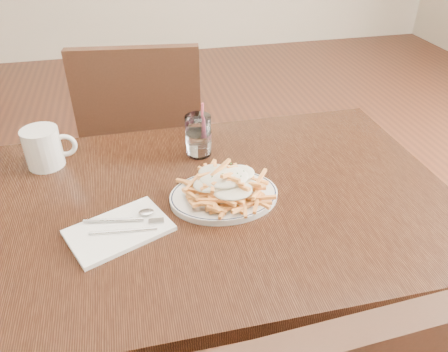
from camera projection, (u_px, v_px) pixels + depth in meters
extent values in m
cube|color=black|center=(219.00, 202.00, 1.13)|extent=(1.20, 0.80, 0.04)
cylinder|color=black|center=(44.00, 250.00, 1.52)|extent=(0.05, 0.05, 0.71)
cylinder|color=black|center=(336.00, 206.00, 1.72)|extent=(0.05, 0.05, 0.71)
cube|color=#321B10|center=(148.00, 149.00, 1.89)|extent=(0.50, 0.50, 0.04)
cube|color=#321B10|center=(139.00, 114.00, 1.58)|extent=(0.45, 0.10, 0.49)
cylinder|color=#321B10|center=(193.00, 169.00, 2.20)|extent=(0.04, 0.04, 0.43)
cylinder|color=#321B10|center=(116.00, 173.00, 2.17)|extent=(0.04, 0.04, 0.43)
cylinder|color=#321B10|center=(197.00, 217.00, 1.89)|extent=(0.04, 0.04, 0.43)
cylinder|color=#321B10|center=(107.00, 223.00, 1.85)|extent=(0.04, 0.04, 0.43)
torus|color=black|center=(224.00, 194.00, 1.10)|extent=(0.26, 0.26, 0.01)
ellipsoid|color=white|center=(224.00, 176.00, 1.07)|extent=(0.19, 0.16, 0.03)
cube|color=white|center=(119.00, 230.00, 1.00)|extent=(0.26, 0.22, 0.01)
cylinder|color=white|center=(198.00, 135.00, 1.26)|extent=(0.07, 0.07, 0.12)
cylinder|color=white|center=(199.00, 143.00, 1.27)|extent=(0.07, 0.07, 0.06)
cylinder|color=#E15577|center=(202.00, 126.00, 1.26)|extent=(0.01, 0.04, 0.16)
cylinder|color=white|center=(43.00, 148.00, 1.21)|extent=(0.10, 0.10, 0.11)
torus|color=white|center=(64.00, 145.00, 1.22)|extent=(0.07, 0.01, 0.07)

